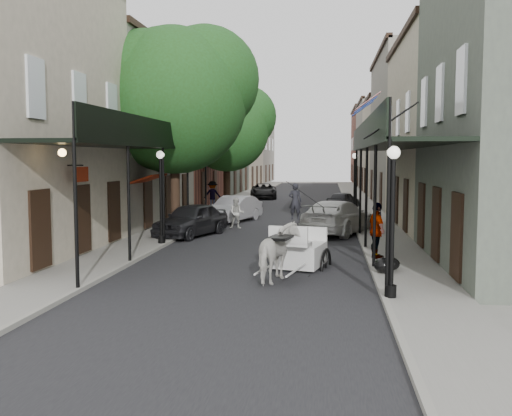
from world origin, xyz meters
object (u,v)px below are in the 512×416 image
(tree_near, at_px, (184,95))
(tree_far, at_px, (232,126))
(pedestrian_sidewalk_right, at_px, (377,231))
(car_right_near, at_px, (337,217))
(pedestrian_walking, at_px, (237,213))
(car_left_mid, at_px, (234,209))
(car_left_far, at_px, (264,191))
(horse, at_px, (279,253))
(carriage, at_px, (303,233))
(lamppost_right_near, at_px, (392,219))
(lamppost_left, at_px, (161,195))
(car_right_far, at_px, (343,200))
(lamppost_right_far, at_px, (355,183))
(pedestrian_sidewalk_left, at_px, (213,195))
(car_left_near, at_px, (191,220))

(tree_near, bearing_deg, tree_far, 90.19)
(pedestrian_sidewalk_right, bearing_deg, car_right_near, -8.16)
(pedestrian_walking, height_order, car_left_mid, pedestrian_walking)
(car_left_far, bearing_deg, tree_far, -103.38)
(horse, relative_size, pedestrian_sidewalk_right, 1.03)
(carriage, bearing_deg, car_left_far, 111.25)
(pedestrian_sidewalk_right, bearing_deg, horse, 121.73)
(pedestrian_sidewalk_right, xyz_separation_m, car_right_near, (-1.20, 7.21, -0.29))
(pedestrian_sidewalk_right, bearing_deg, lamppost_right_near, 161.33)
(lamppost_left, distance_m, car_left_mid, 9.27)
(lamppost_right_near, bearing_deg, pedestrian_sidewalk_right, 88.96)
(car_right_far, bearing_deg, carriage, 105.65)
(carriage, distance_m, car_left_mid, 13.31)
(lamppost_right_near, height_order, lamppost_right_far, same)
(tree_near, distance_m, lamppost_right_far, 12.24)
(lamppost_right_near, bearing_deg, tree_far, 107.68)
(tree_far, height_order, pedestrian_sidewalk_right, tree_far)
(pedestrian_sidewalk_left, xyz_separation_m, car_left_mid, (2.58, -6.72, -0.34))
(car_left_far, bearing_deg, car_right_far, -61.59)
(horse, relative_size, car_left_mid, 0.45)
(pedestrian_sidewalk_left, relative_size, pedestrian_sidewalk_right, 0.98)
(lamppost_left, distance_m, horse, 8.11)
(tree_far, xyz_separation_m, car_left_near, (0.65, -15.18, -5.08))
(car_right_near, bearing_deg, car_left_near, 35.06)
(tree_near, bearing_deg, car_left_far, 87.19)
(lamppost_right_far, bearing_deg, car_left_mid, -156.43)
(horse, xyz_separation_m, car_left_near, (-4.77, 9.05, -0.08))
(lamppost_right_far, xyz_separation_m, car_left_mid, (-6.74, -2.94, -1.33))
(lamppost_right_far, distance_m, car_left_far, 17.09)
(lamppost_right_near, bearing_deg, car_right_far, 91.11)
(carriage, bearing_deg, car_right_near, 93.69)
(lamppost_left, xyz_separation_m, pedestrian_sidewalk_left, (-1.12, 15.78, -0.99))
(car_right_near, bearing_deg, lamppost_right_far, -77.95)
(horse, distance_m, pedestrian_sidewalk_right, 4.66)
(lamppost_right_near, xyz_separation_m, pedestrian_sidewalk_right, (0.10, 5.48, -0.97))
(tree_near, distance_m, car_right_far, 16.73)
(horse, xyz_separation_m, pedestrian_sidewalk_left, (-6.39, 21.82, 0.22))
(lamppost_left, distance_m, car_right_far, 19.41)
(car_left_near, relative_size, car_left_far, 0.92)
(lamppost_right_near, xyz_separation_m, pedestrian_walking, (-6.10, 14.07, -1.27))
(pedestrian_walking, bearing_deg, lamppost_right_far, 38.43)
(lamppost_left, bearing_deg, car_right_far, 66.57)
(pedestrian_sidewalk_left, distance_m, car_left_mid, 7.20)
(car_left_near, xyz_separation_m, car_right_far, (7.20, 14.76, -0.13))
(pedestrian_sidewalk_left, height_order, car_left_near, pedestrian_sidewalk_left)
(lamppost_right_far, xyz_separation_m, car_left_near, (-7.70, -9.00, -1.29))
(lamppost_left, height_order, car_right_far, lamppost_left)
(lamppost_right_far, bearing_deg, carriage, -98.68)
(pedestrian_sidewalk_right, bearing_deg, pedestrian_sidewalk_left, 9.63)
(horse, distance_m, car_left_far, 33.76)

